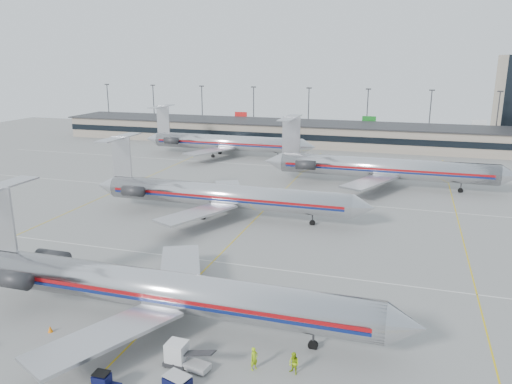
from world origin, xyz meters
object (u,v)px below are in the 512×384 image
at_px(uld_container, 177,353).
at_px(jet_second_row, 220,195).
at_px(jet_foreground, 157,289).
at_px(tug_center, 104,384).
at_px(belt_loader, 191,362).

bearing_deg(uld_container, jet_second_row, 108.48).
bearing_deg(uld_container, jet_foreground, 132.22).
relative_size(jet_second_row, tug_center, 20.90).
height_order(jet_foreground, uld_container, jet_foreground).
bearing_deg(belt_loader, jet_second_row, 119.00).
bearing_deg(jet_foreground, uld_container, -50.18).
relative_size(jet_foreground, jet_second_row, 1.01).
xyz_separation_m(jet_foreground, uld_container, (4.62, -5.54, -2.48)).
distance_m(jet_foreground, uld_container, 7.63).
bearing_deg(jet_second_row, uld_container, -73.92).
bearing_deg(tug_center, belt_loader, 42.96).
distance_m(tug_center, uld_container, 6.09).
bearing_deg(belt_loader, jet_foreground, 147.23).
height_order(jet_foreground, belt_loader, jet_foreground).
distance_m(uld_container, belt_loader, 1.39).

